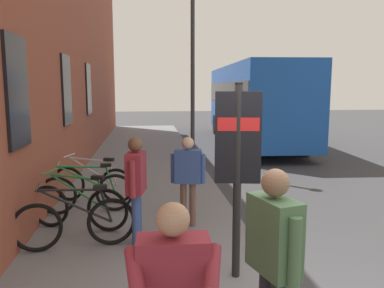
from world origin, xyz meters
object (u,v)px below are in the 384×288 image
(bicycle_far_end, at_px, (78,206))
(bicycle_under_window, at_px, (87,193))
(bicycle_end_of_row, at_px, (93,183))
(pedestrian_crossing_street, at_px, (188,172))
(pedestrian_by_facade, at_px, (273,248))
(city_bus, at_px, (253,100))
(pedestrian_near_bus, at_px, (136,180))
(bicycle_leaning_wall, at_px, (75,223))
(street_lamp, at_px, (193,57))
(transit_info_sign, at_px, (238,150))

(bicycle_far_end, xyz_separation_m, bicycle_under_window, (0.86, -0.01, 0.00))
(bicycle_end_of_row, bearing_deg, bicycle_far_end, 179.00)
(pedestrian_crossing_street, xyz_separation_m, pedestrian_by_facade, (-3.43, -0.34, 0.11))
(bicycle_under_window, height_order, city_bus, city_bus)
(bicycle_end_of_row, bearing_deg, pedestrian_near_bus, -157.54)
(city_bus, bearing_deg, bicycle_leaning_wall, 152.80)
(city_bus, bearing_deg, bicycle_end_of_row, 146.58)
(bicycle_end_of_row, height_order, pedestrian_by_facade, pedestrian_by_facade)
(pedestrian_near_bus, bearing_deg, street_lamp, -14.91)
(bicycle_leaning_wall, height_order, pedestrian_crossing_street, pedestrian_crossing_street)
(bicycle_end_of_row, xyz_separation_m, city_bus, (8.75, -5.78, 1.41))
(bicycle_leaning_wall, xyz_separation_m, street_lamp, (5.79, -2.41, 2.81))
(bicycle_far_end, distance_m, bicycle_under_window, 0.86)
(transit_info_sign, height_order, city_bus, city_bus)
(bicycle_leaning_wall, distance_m, pedestrian_crossing_street, 1.96)
(city_bus, bearing_deg, bicycle_far_end, 150.65)
(bicycle_under_window, relative_size, bicycle_end_of_row, 1.03)
(bicycle_far_end, relative_size, bicycle_end_of_row, 0.99)
(bicycle_end_of_row, bearing_deg, pedestrian_crossing_street, -131.88)
(bicycle_far_end, relative_size, transit_info_sign, 0.71)
(pedestrian_by_facade, height_order, street_lamp, street_lamp)
(city_bus, relative_size, pedestrian_by_facade, 6.23)
(bicycle_leaning_wall, xyz_separation_m, pedestrian_by_facade, (-2.68, -2.07, 0.65))
(bicycle_end_of_row, bearing_deg, city_bus, -33.42)
(city_bus, height_order, pedestrian_crossing_street, city_bus)
(street_lamp, bearing_deg, pedestrian_by_facade, 177.69)
(bicycle_under_window, height_order, pedestrian_by_facade, pedestrian_by_facade)
(street_lamp, bearing_deg, bicycle_end_of_row, 144.15)
(pedestrian_by_facade, xyz_separation_m, street_lamp, (8.46, -0.34, 2.16))
(pedestrian_crossing_street, bearing_deg, street_lamp, -7.69)
(bicycle_far_end, distance_m, city_bus, 11.92)
(transit_info_sign, xyz_separation_m, city_bus, (12.22, -3.58, 0.20))
(bicycle_leaning_wall, distance_m, bicycle_far_end, 0.80)
(bicycle_under_window, xyz_separation_m, city_bus, (9.46, -5.79, 1.41))
(bicycle_leaning_wall, height_order, pedestrian_near_bus, pedestrian_near_bus)
(bicycle_far_end, height_order, bicycle_end_of_row, same)
(bicycle_leaning_wall, distance_m, street_lamp, 6.87)
(bicycle_leaning_wall, height_order, street_lamp, street_lamp)
(transit_info_sign, bearing_deg, bicycle_under_window, 38.77)
(transit_info_sign, distance_m, pedestrian_crossing_street, 2.01)
(bicycle_under_window, xyz_separation_m, bicycle_end_of_row, (0.71, -0.02, 0.00))
(bicycle_far_end, xyz_separation_m, pedestrian_near_bus, (-0.73, -0.98, 0.61))
(bicycle_under_window, relative_size, transit_info_sign, 0.74)
(bicycle_leaning_wall, xyz_separation_m, pedestrian_near_bus, (0.06, -0.89, 0.61))
(bicycle_end_of_row, bearing_deg, pedestrian_by_facade, -157.04)
(city_bus, xyz_separation_m, pedestrian_near_bus, (-11.05, 4.82, -0.80))
(bicycle_end_of_row, height_order, city_bus, city_bus)
(bicycle_end_of_row, height_order, pedestrian_crossing_street, pedestrian_crossing_street)
(pedestrian_by_facade, bearing_deg, bicycle_end_of_row, 22.96)
(bicycle_far_end, bearing_deg, pedestrian_crossing_street, -91.41)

